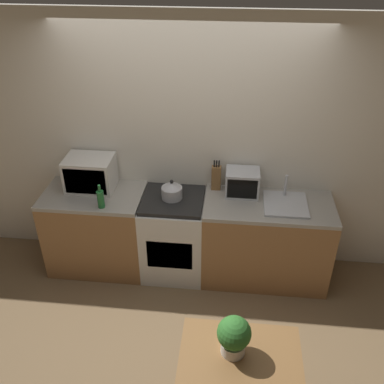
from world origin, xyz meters
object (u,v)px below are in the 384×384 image
(kettle, at_px, (172,190))
(bottle, at_px, (101,199))
(microwave, at_px, (90,173))
(dining_table, at_px, (239,373))
(stove_range, at_px, (174,235))
(toaster_oven, at_px, (242,183))

(kettle, height_order, bottle, bottle)
(kettle, bearing_deg, microwave, 173.29)
(bottle, xyz_separation_m, dining_table, (1.34, -1.47, -0.36))
(kettle, height_order, microwave, microwave)
(stove_range, relative_size, dining_table, 1.10)
(stove_range, xyz_separation_m, kettle, (-0.01, 0.01, 0.54))
(bottle, bearing_deg, toaster_oven, 15.95)
(stove_range, xyz_separation_m, dining_table, (0.69, -1.69, 0.19))
(microwave, relative_size, toaster_oven, 1.43)
(microwave, distance_m, toaster_oven, 1.52)
(stove_range, distance_m, microwave, 1.06)
(microwave, bearing_deg, kettle, -6.71)
(stove_range, bearing_deg, bottle, -161.46)
(stove_range, bearing_deg, microwave, 172.42)
(microwave, distance_m, bottle, 0.39)
(toaster_oven, bearing_deg, stove_range, -166.63)
(stove_range, height_order, dining_table, stove_range)
(stove_range, distance_m, bottle, 0.88)
(kettle, distance_m, dining_table, 1.87)
(stove_range, bearing_deg, toaster_oven, 13.37)
(kettle, bearing_deg, stove_range, -56.55)
(bottle, bearing_deg, microwave, 120.76)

